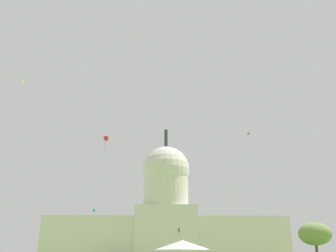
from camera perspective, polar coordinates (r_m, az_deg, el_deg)
The scene contains 9 objects.
capitol_building at distance 190.70m, azimuth -0.32°, elevation -14.09°, with size 116.34×24.10×65.25m.
tree_east_mid at distance 114.89m, azimuth 21.38°, elevation -15.01°, with size 12.37×12.38×11.19m.
kite_turquoise_mid at distance 154.28m, azimuth -11.14°, elevation -12.45°, with size 1.14×1.10×4.40m.
kite_green_low at distance 114.50m, azimuth -16.07°, elevation -11.11°, with size 1.88×1.08×0.35m.
kite_red_mid at distance 79.72m, azimuth -9.40°, elevation -1.88°, with size 1.04×1.06×2.87m.
kite_pink_high at distance 152.27m, azimuth 12.12°, elevation -1.16°, with size 0.96×0.97×0.96m.
kite_yellow_high at distance 119.75m, azimuth -21.23°, elevation 6.22°, with size 0.28×0.78×2.27m.
kite_violet_low at distance 130.31m, azimuth 1.68°, elevation -15.58°, with size 0.83×0.67×2.95m.
kite_gold_mid at distance 141.43m, azimuth 10.23°, elevation -11.22°, with size 1.11×0.94×3.55m.
Camera 1 is at (0.49, -26.22, 3.09)m, focal length 40.18 mm.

